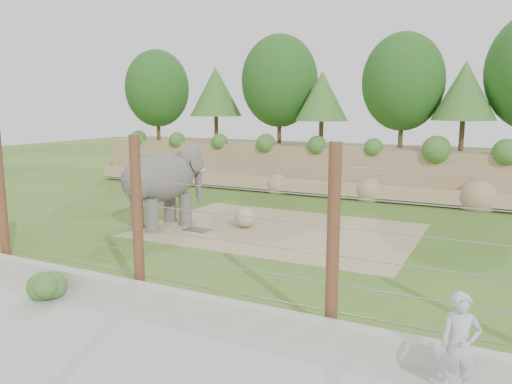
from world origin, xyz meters
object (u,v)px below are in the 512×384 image
at_px(stone_ball, 245,217).
at_px(zookeeper, 460,345).
at_px(barrier_fence, 137,216).
at_px(elephant, 161,189).

xyz_separation_m(stone_ball, zookeeper, (8.41, -8.48, 0.47)).
xyz_separation_m(barrier_fence, zookeeper, (7.55, -1.21, -1.12)).
distance_m(elephant, barrier_fence, 7.16).
height_order(elephant, zookeeper, elephant).
bearing_deg(stone_ball, zookeeper, -45.25).
xyz_separation_m(stone_ball, barrier_fence, (0.86, -7.27, 1.58)).
bearing_deg(elephant, zookeeper, -16.81).
relative_size(elephant, barrier_fence, 0.18).
bearing_deg(barrier_fence, zookeeper, -9.14).
distance_m(elephant, zookeeper, 13.53).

